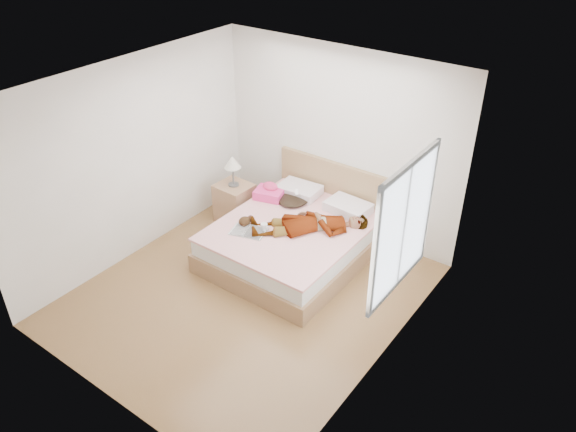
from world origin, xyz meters
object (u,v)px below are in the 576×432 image
object	(u,v)px
bed	(296,237)
nightstand	(235,200)
woman	(310,221)
coffee_mug	(264,227)
phone	(297,192)
towel	(270,192)
magazine	(248,231)
plush_toy	(246,221)

from	to	relation	value
bed	nightstand	xyz separation A→B (m)	(-1.22, 0.17, 0.07)
bed	woman	bearing A→B (deg)	-0.51
bed	coffee_mug	size ratio (longest dim) A/B	16.59
phone	towel	world-z (taller)	towel
bed	towel	xyz separation A→B (m)	(-0.68, 0.32, 0.32)
bed	magazine	bearing A→B (deg)	-123.47
phone	coffee_mug	xyz separation A→B (m)	(0.06, -0.79, -0.13)
magazine	coffee_mug	distance (m)	0.21
woman	coffee_mug	xyz separation A→B (m)	(-0.44, -0.39, -0.06)
woman	magazine	distance (m)	0.80
bed	coffee_mug	xyz separation A→B (m)	(-0.22, -0.39, 0.28)
towel	coffee_mug	bearing A→B (deg)	-56.96
phone	bed	xyz separation A→B (m)	(0.28, -0.40, -0.41)
bed	plush_toy	xyz separation A→B (m)	(-0.49, -0.43, 0.30)
bed	magazine	xyz separation A→B (m)	(-0.36, -0.55, 0.24)
plush_toy	phone	bearing A→B (deg)	75.49
phone	bed	bearing A→B (deg)	-96.59
bed	coffee_mug	bearing A→B (deg)	-119.40
magazine	towel	bearing A→B (deg)	110.41
bed	towel	world-z (taller)	bed
towel	magazine	size ratio (longest dim) A/B	0.92
magazine	nightstand	distance (m)	1.13
phone	towel	size ratio (longest dim) A/B	0.20
phone	nightstand	world-z (taller)	nightstand
bed	magazine	size ratio (longest dim) A/B	4.15
woman	nightstand	xyz separation A→B (m)	(-1.44, 0.17, -0.27)
woman	nightstand	bearing A→B (deg)	-138.60
phone	plush_toy	bearing A→B (deg)	-146.24
woman	bed	bearing A→B (deg)	-132.23
towel	plush_toy	bearing A→B (deg)	-75.86
magazine	plush_toy	bearing A→B (deg)	138.90
phone	nightstand	bearing A→B (deg)	151.86
phone	nightstand	xyz separation A→B (m)	(-0.94, -0.23, -0.34)
woman	nightstand	world-z (taller)	nightstand
phone	magazine	world-z (taller)	phone
towel	coffee_mug	size ratio (longest dim) A/B	3.66
phone	magazine	xyz separation A→B (m)	(-0.08, -0.95, -0.17)
bed	towel	size ratio (longest dim) A/B	4.53
woman	bed	world-z (taller)	bed
phone	coffee_mug	bearing A→B (deg)	-127.47
coffee_mug	plush_toy	xyz separation A→B (m)	(-0.27, -0.04, 0.01)
bed	coffee_mug	world-z (taller)	bed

